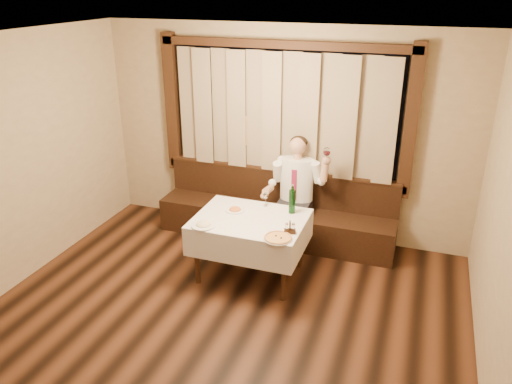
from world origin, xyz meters
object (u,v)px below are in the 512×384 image
(green_bottle, at_px, (292,201))
(pasta_cream, at_px, (203,223))
(seated_man, at_px, (296,185))
(dining_table, at_px, (250,226))
(pizza, at_px, (278,238))
(pasta_red, at_px, (235,208))
(cruet_caddy, at_px, (290,229))
(banquette, at_px, (276,216))

(green_bottle, bearing_deg, pasta_cream, -141.78)
(pasta_cream, height_order, seated_man, seated_man)
(dining_table, bearing_deg, pizza, -40.24)
(dining_table, relative_size, pasta_cream, 4.50)
(pizza, bearing_deg, pasta_cream, 178.89)
(dining_table, xyz_separation_m, pizza, (0.45, -0.38, 0.12))
(pasta_red, height_order, seated_man, seated_man)
(pasta_red, bearing_deg, dining_table, -27.43)
(pasta_cream, bearing_deg, green_bottle, 38.22)
(dining_table, bearing_deg, cruet_caddy, -21.38)
(dining_table, bearing_deg, banquette, 90.00)
(pasta_cream, bearing_deg, banquette, 73.10)
(green_bottle, distance_m, seated_man, 0.65)
(pasta_red, relative_size, cruet_caddy, 1.67)
(dining_table, relative_size, green_bottle, 3.59)
(banquette, xyz_separation_m, pizza, (0.45, -1.40, 0.46))
(dining_table, height_order, seated_man, seated_man)
(pasta_red, relative_size, green_bottle, 0.65)
(banquette, height_order, pasta_cream, banquette)
(banquette, relative_size, pasta_cream, 11.35)
(banquette, xyz_separation_m, green_bottle, (0.41, -0.73, 0.60))
(pizza, bearing_deg, dining_table, 139.76)
(green_bottle, bearing_deg, pasta_red, -165.23)
(dining_table, distance_m, pizza, 0.60)
(banquette, relative_size, green_bottle, 9.04)
(cruet_caddy, bearing_deg, pizza, -132.25)
(banquette, xyz_separation_m, cruet_caddy, (0.53, -1.23, 0.49))
(pasta_red, distance_m, pasta_cream, 0.52)
(seated_man, bearing_deg, pizza, -82.89)
(pasta_red, bearing_deg, seated_man, 57.24)
(banquette, relative_size, pizza, 10.22)
(pasta_red, distance_m, seated_man, 0.97)
(banquette, relative_size, cruet_caddy, 23.21)
(pizza, distance_m, pasta_cream, 0.87)
(pizza, distance_m, green_bottle, 0.69)
(dining_table, height_order, pasta_red, pasta_red)
(green_bottle, distance_m, cruet_caddy, 0.52)
(dining_table, height_order, pasta_cream, pasta_cream)
(banquette, distance_m, pasta_red, 1.05)
(pasta_cream, bearing_deg, dining_table, 40.76)
(green_bottle, height_order, seated_man, seated_man)
(dining_table, distance_m, pasta_cream, 0.57)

